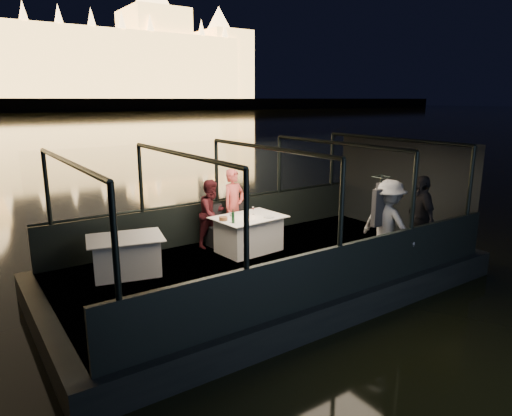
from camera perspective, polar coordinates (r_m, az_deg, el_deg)
boat_hull at (r=9.42m, az=1.39°, el=-9.68°), size 8.60×4.40×1.00m
boat_deck at (r=9.24m, az=1.41°, el=-6.94°), size 8.00×4.00×0.04m
gunwale_port at (r=10.71m, az=-4.84°, el=-1.48°), size 8.00×0.08×0.90m
gunwale_starboard at (r=7.65m, az=10.29°, el=-7.84°), size 8.00×0.08×0.90m
cabin_glass_port at (r=10.48m, az=-4.96°, el=4.61°), size 8.00×0.02×1.40m
cabin_glass_starboard at (r=7.32m, az=10.67°, el=0.59°), size 8.00×0.02×1.40m
cabin_roof_glass at (r=8.71m, az=1.50°, el=7.51°), size 8.00×4.00×0.02m
end_wall_fore at (r=7.39m, az=-24.64°, el=-3.91°), size 0.02×4.00×2.30m
end_wall_aft at (r=11.66m, az=17.64°, el=2.68°), size 0.02×4.00×2.30m
canopy_ribs at (r=8.90m, az=1.45°, el=0.13°), size 8.00×4.00×2.30m
dining_table_central at (r=9.80m, az=-0.92°, el=-3.25°), size 1.53×1.17×0.77m
dining_table_aft at (r=8.86m, az=-15.92°, el=-5.62°), size 1.55×1.27×0.72m
chair_port_left at (r=10.15m, az=-4.75°, el=-2.33°), size 0.46×0.46×0.90m
chair_port_right at (r=10.36m, az=-1.67°, el=-1.96°), size 0.49×0.49×0.90m
coat_stand at (r=9.06m, az=15.07°, el=-1.73°), size 0.61×0.54×1.83m
person_woman_coral at (r=10.44m, az=-2.77°, el=-0.15°), size 0.68×0.53×1.67m
person_man_maroon at (r=10.05m, az=-5.52°, el=-0.72°), size 0.88×0.79×1.51m
passenger_stripe at (r=9.11m, az=16.18°, el=-2.05°), size 0.76×1.19×1.73m
passenger_dark at (r=9.83m, az=19.83°, el=-1.20°), size 0.87×1.10×1.73m
wine_bottle at (r=9.17m, az=-2.89°, el=-0.99°), size 0.07×0.07×0.28m
bread_basket at (r=9.41m, az=-4.11°, el=-1.33°), size 0.23×0.23×0.07m
amber_candle at (r=9.63m, az=-1.08°, el=-0.96°), size 0.06×0.06×0.08m
plate_near at (r=9.65m, az=1.61°, el=-1.13°), size 0.26×0.26×0.01m
plate_far at (r=9.50m, az=-3.93°, el=-1.39°), size 0.29×0.29×0.01m
wine_glass_white at (r=9.21m, az=-3.17°, el=-1.29°), size 0.09×0.09×0.21m
wine_glass_red at (r=9.84m, az=-0.36°, el=-0.31°), size 0.07×0.07×0.18m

